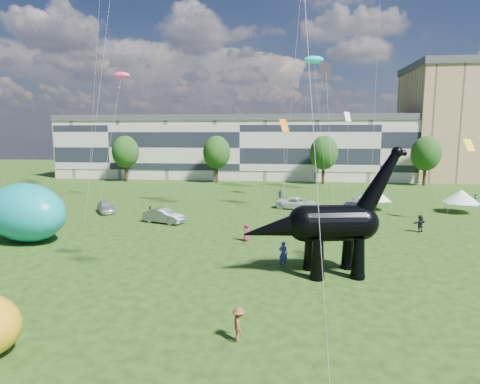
# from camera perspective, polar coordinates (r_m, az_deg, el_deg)

# --- Properties ---
(ground) EXTENTS (220.00, 220.00, 0.00)m
(ground) POSITION_cam_1_polar(r_m,az_deg,el_deg) (24.22, 3.73, -14.72)
(ground) COLOR #16330C
(ground) RESTS_ON ground
(terrace_row) EXTENTS (78.00, 11.00, 12.00)m
(terrace_row) POSITION_cam_1_polar(r_m,az_deg,el_deg) (84.80, 0.38, 6.08)
(terrace_row) COLOR beige
(terrace_row) RESTS_ON ground
(apartment_block) EXTENTS (28.00, 18.00, 22.00)m
(apartment_block) POSITION_cam_1_polar(r_m,az_deg,el_deg) (95.58, 30.90, 8.16)
(apartment_block) COLOR tan
(apartment_block) RESTS_ON ground
(tree_far_left) EXTENTS (5.20, 5.20, 9.44)m
(tree_far_left) POSITION_cam_1_polar(r_m,az_deg,el_deg) (81.44, -15.99, 5.86)
(tree_far_left) COLOR #382314
(tree_far_left) RESTS_ON ground
(tree_mid_left) EXTENTS (5.20, 5.20, 9.44)m
(tree_mid_left) POSITION_cam_1_polar(r_m,az_deg,el_deg) (76.43, -3.34, 6.02)
(tree_mid_left) COLOR #382314
(tree_mid_left) RESTS_ON ground
(tree_mid_right) EXTENTS (5.20, 5.20, 9.44)m
(tree_mid_right) POSITION_cam_1_polar(r_m,az_deg,el_deg) (75.64, 11.84, 5.83)
(tree_mid_right) COLOR #382314
(tree_mid_right) RESTS_ON ground
(tree_far_right) EXTENTS (5.20, 5.20, 9.44)m
(tree_far_right) POSITION_cam_1_polar(r_m,az_deg,el_deg) (79.36, 24.95, 5.34)
(tree_far_right) COLOR #382314
(tree_far_right) RESTS_ON ground
(dinosaur_sculpture) EXTENTS (10.99, 3.83, 8.95)m
(dinosaur_sculpture) POSITION_cam_1_polar(r_m,az_deg,el_deg) (27.51, 12.33, -4.65)
(dinosaur_sculpture) COLOR black
(dinosaur_sculpture) RESTS_ON ground
(car_silver) EXTENTS (3.72, 4.46, 1.44)m
(car_silver) POSITION_cam_1_polar(r_m,az_deg,el_deg) (50.72, -18.56, -1.99)
(car_silver) COLOR silver
(car_silver) RESTS_ON ground
(car_grey) EXTENTS (4.82, 3.04, 1.50)m
(car_grey) POSITION_cam_1_polar(r_m,az_deg,el_deg) (43.36, -10.80, -3.37)
(car_grey) COLOR slate
(car_grey) RESTS_ON ground
(car_white) EXTENTS (5.86, 4.48, 1.48)m
(car_white) POSITION_cam_1_polar(r_m,az_deg,el_deg) (50.66, 8.18, -1.61)
(car_white) COLOR white
(car_white) RESTS_ON ground
(car_dark) EXTENTS (4.61, 5.69, 1.55)m
(car_dark) POSITION_cam_1_polar(r_m,az_deg,el_deg) (48.97, 15.65, -2.15)
(car_dark) COLOR #595960
(car_dark) RESTS_ON ground
(gazebo_near) EXTENTS (5.03, 5.03, 2.89)m
(gazebo_near) POSITION_cam_1_polar(r_m,az_deg,el_deg) (52.30, 18.39, -0.22)
(gazebo_near) COLOR silver
(gazebo_near) RESTS_ON ground
(gazebo_far) EXTENTS (4.88, 4.88, 2.81)m
(gazebo_far) POSITION_cam_1_polar(r_m,az_deg,el_deg) (54.63, 28.93, -0.55)
(gazebo_far) COLOR white
(gazebo_far) RESTS_ON ground
(gazebo_left) EXTENTS (4.39, 4.39, 2.81)m
(gazebo_left) POSITION_cam_1_polar(r_m,az_deg,el_deg) (53.60, -26.20, -0.51)
(gazebo_left) COLOR white
(gazebo_left) RESTS_ON ground
(inflatable_teal) EXTENTS (9.57, 7.82, 5.16)m
(inflatable_teal) POSITION_cam_1_polar(r_m,az_deg,el_deg) (39.93, -28.14, -2.57)
(inflatable_teal) COLOR #0D959D
(inflatable_teal) RESTS_ON ground
(visitors) EXTENTS (53.00, 39.95, 1.80)m
(visitors) POSITION_cam_1_polar(r_m,az_deg,el_deg) (39.45, 2.25, -4.26)
(visitors) COLOR #2E5875
(visitors) RESTS_ON ground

